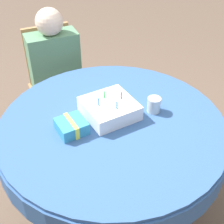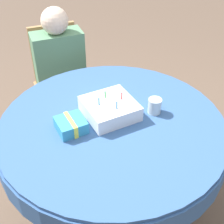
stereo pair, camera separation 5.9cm
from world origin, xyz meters
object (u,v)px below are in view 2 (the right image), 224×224
Objects in this scene: birthday_cake at (110,108)px; drinking_glass at (155,106)px; chair at (60,80)px; gift_box at (71,125)px; person at (60,66)px.

birthday_cake is 0.25m from drinking_glass.
birthday_cake is at bearing -84.08° from chair.
chair reaches higher than gift_box.
birthday_cake is (-0.01, -0.92, 0.32)m from chair.
drinking_glass is (0.22, -1.02, 0.32)m from chair.
birthday_cake is (0.00, -0.83, 0.14)m from person.
person is 12.72× the size of drinking_glass.
birthday_cake is at bearing 5.36° from gift_box.
chair reaches higher than drinking_glass.
person reaches higher than drinking_glass.
drinking_glass is at bearing -22.32° from birthday_cake.
chair is at bearing 75.21° from gift_box.
gift_box is at bearing 171.23° from drinking_glass.
gift_box is (-0.25, -0.94, 0.31)m from chair.
birthday_cake is 1.79× the size of gift_box.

